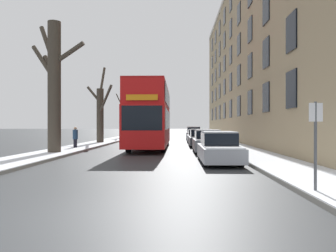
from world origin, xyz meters
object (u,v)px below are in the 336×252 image
object	(u,v)px
parked_car_4	(193,134)
pedestrian_left_sidewalk	(75,137)
parked_car_2	(201,138)
street_sign_post	(315,142)
bare_tree_left_0	(54,84)
parked_car_1	(207,142)
parked_car_0	(219,148)
bare_tree_left_2	(125,115)
parked_car_3	(197,136)
double_decker_bus	(151,114)
bare_tree_left_1	(100,112)

from	to	relation	value
parked_car_4	pedestrian_left_sidewalk	world-z (taller)	pedestrian_left_sidewalk
parked_car_2	street_sign_post	world-z (taller)	street_sign_post
bare_tree_left_0	parked_car_1	world-z (taller)	bare_tree_left_0
parked_car_0	street_sign_post	world-z (taller)	street_sign_post
bare_tree_left_2	parked_car_2	world-z (taller)	bare_tree_left_2
parked_car_3	street_sign_post	world-z (taller)	street_sign_post
parked_car_1	parked_car_2	size ratio (longest dim) A/B	0.90
parked_car_1	street_sign_post	bearing A→B (deg)	-83.69
double_decker_bus	bare_tree_left_2	bearing A→B (deg)	105.04
bare_tree_left_0	bare_tree_left_2	size ratio (longest dim) A/B	1.27
double_decker_bus	parked_car_2	world-z (taller)	double_decker_bus
bare_tree_left_2	pedestrian_left_sidewalk	bearing A→B (deg)	-90.67
double_decker_bus	parked_car_2	bearing A→B (deg)	31.96
pedestrian_left_sidewalk	street_sign_post	bearing A→B (deg)	-131.16
parked_car_3	street_sign_post	distance (m)	24.55
street_sign_post	parked_car_3	bearing A→B (deg)	93.25
bare_tree_left_2	parked_car_3	bearing A→B (deg)	-48.33
bare_tree_left_0	double_decker_bus	bearing A→B (deg)	45.71
bare_tree_left_2	parked_car_0	xyz separation A→B (m)	(8.72, -27.32, -2.43)
parked_car_0	parked_car_4	size ratio (longest dim) A/B	1.00
bare_tree_left_1	bare_tree_left_2	bearing A→B (deg)	89.17
bare_tree_left_2	parked_car_0	size ratio (longest dim) A/B	1.34
parked_car_0	parked_car_1	xyz separation A→B (m)	(-0.00, 5.60, 0.01)
bare_tree_left_2	parked_car_1	xyz separation A→B (m)	(8.72, -21.72, -2.42)
bare_tree_left_1	pedestrian_left_sidewalk	size ratio (longest dim) A/B	4.52
double_decker_bus	parked_car_1	world-z (taller)	double_decker_bus
parked_car_4	pedestrian_left_sidewalk	xyz separation A→B (m)	(-8.95, -16.18, 0.16)
double_decker_bus	bare_tree_left_1	bearing A→B (deg)	131.70
double_decker_bus	parked_car_1	xyz separation A→B (m)	(3.84, -3.57, -1.87)
bare_tree_left_0	parked_car_0	world-z (taller)	bare_tree_left_0
bare_tree_left_1	parked_car_2	size ratio (longest dim) A/B	1.67
parked_car_4	street_sign_post	world-z (taller)	street_sign_post
parked_car_0	parked_car_2	xyz separation A→B (m)	(-0.00, 11.57, -0.00)
bare_tree_left_1	bare_tree_left_0	bearing A→B (deg)	-90.45
bare_tree_left_2	parked_car_1	world-z (taller)	bare_tree_left_2
bare_tree_left_2	parked_car_3	world-z (taller)	bare_tree_left_2
double_decker_bus	pedestrian_left_sidewalk	xyz separation A→B (m)	(-5.11, -1.47, -1.66)
bare_tree_left_0	parked_car_3	bearing A→B (deg)	56.59
parked_car_2	bare_tree_left_1	bearing A→B (deg)	159.77
bare_tree_left_0	street_sign_post	distance (m)	15.29
bare_tree_left_0	pedestrian_left_sidewalk	bearing A→B (deg)	89.41
bare_tree_left_1	parked_car_4	bearing A→B (deg)	45.40
parked_car_2	parked_car_4	size ratio (longest dim) A/B	0.95
bare_tree_left_0	parked_car_4	xyz separation A→B (m)	(8.99, 19.99, -3.37)
bare_tree_left_1	parked_car_3	size ratio (longest dim) A/B	1.72
parked_car_0	bare_tree_left_0	bearing A→B (deg)	156.60
parked_car_0	double_decker_bus	bearing A→B (deg)	112.75
bare_tree_left_1	parked_car_3	xyz separation A→B (m)	(8.91, 2.67, -2.29)
parked_car_2	parked_car_3	world-z (taller)	parked_car_2
bare_tree_left_2	parked_car_2	bearing A→B (deg)	-61.03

